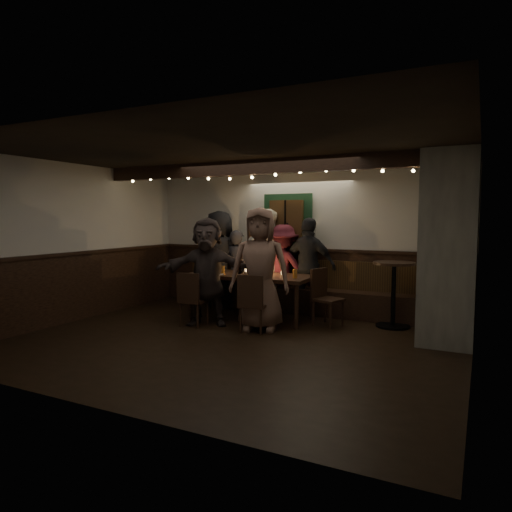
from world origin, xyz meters
The scene contains 13 objects.
room centered at (1.07, 1.42, 1.07)m, with size 6.02×5.01×2.62m.
dining_table centered at (-0.44, 1.40, 0.69)m, with size 2.11×0.91×0.92m.
chair_near_left centered at (-1.01, 0.45, 0.48)m, with size 0.41×0.41×0.86m.
chair_near_right centered at (0.04, 0.52, 0.49)m, with size 0.44×0.44×0.87m.
chair_end centered at (0.82, 1.49, 0.51)m, with size 0.51×0.51×0.90m.
high_top centered at (1.84, 1.84, 0.65)m, with size 0.64×0.64×1.02m.
person_a centered at (-1.43, 2.03, 0.92)m, with size 0.90×0.59×1.84m, color black.
person_b centered at (-1.05, 2.03, 0.74)m, with size 0.54×0.35×1.48m, color #2C2B31.
person_c centered at (-0.54, 2.17, 0.93)m, with size 0.91×0.71×1.87m, color beige.
person_d centered at (-0.16, 2.14, 0.79)m, with size 1.03×0.59×1.59m, color #41121C.
person_e centered at (0.34, 2.14, 0.86)m, with size 1.00×0.42×1.71m, color black.
person_f centered at (-0.85, 0.69, 0.86)m, with size 1.59×0.51×1.72m, color #352B29.
person_g centered at (0.05, 0.75, 0.93)m, with size 0.91×0.59×1.87m, color brown.
Camera 1 is at (3.06, -5.42, 1.72)m, focal length 32.00 mm.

